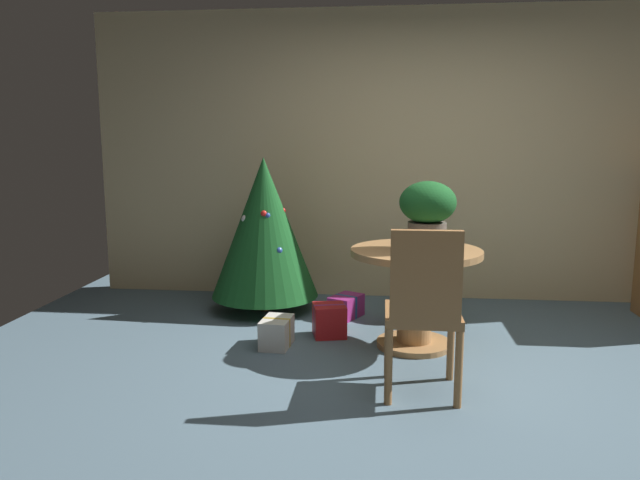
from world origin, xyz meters
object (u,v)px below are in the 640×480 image
(flower_vase, at_px, (428,210))
(potted_plant, at_px, (426,283))
(holiday_tree, at_px, (264,228))
(gift_box_red, at_px, (329,320))
(round_dining_table, at_px, (415,284))
(gift_box_cream, at_px, (277,332))
(gift_box_purple, at_px, (346,306))
(wooden_chair_near, at_px, (424,305))

(flower_vase, xyz_separation_m, potted_plant, (0.06, 0.76, -0.69))
(holiday_tree, distance_m, gift_box_red, 1.06)
(round_dining_table, distance_m, holiday_tree, 1.49)
(gift_box_cream, distance_m, gift_box_purple, 0.88)
(flower_vase, bearing_deg, gift_box_red, 165.96)
(gift_box_purple, bearing_deg, holiday_tree, 168.76)
(round_dining_table, xyz_separation_m, gift_box_red, (-0.62, 0.17, -0.33))
(potted_plant, bearing_deg, gift_box_red, -141.64)
(gift_box_cream, height_order, potted_plant, potted_plant)
(gift_box_cream, xyz_separation_m, potted_plant, (1.09, 0.86, 0.18))
(wooden_chair_near, bearing_deg, gift_box_red, 121.06)
(wooden_chair_near, height_order, potted_plant, wooden_chair_near)
(flower_vase, bearing_deg, round_dining_table, 176.62)
(round_dining_table, distance_m, gift_box_red, 0.72)
(potted_plant, bearing_deg, gift_box_cream, -141.91)
(flower_vase, height_order, wooden_chair_near, flower_vase)
(gift_box_purple, distance_m, potted_plant, 0.69)
(round_dining_table, xyz_separation_m, gift_box_cream, (-0.97, -0.10, -0.35))
(flower_vase, relative_size, gift_box_purple, 1.36)
(flower_vase, bearing_deg, potted_plant, 85.53)
(gift_box_red, bearing_deg, holiday_tree, 134.01)
(potted_plant, bearing_deg, round_dining_table, -99.65)
(round_dining_table, distance_m, gift_box_cream, 1.03)
(wooden_chair_near, relative_size, gift_box_red, 3.50)
(gift_box_purple, distance_m, gift_box_red, 0.50)
(wooden_chair_near, bearing_deg, flower_vase, 85.36)
(potted_plant, bearing_deg, wooden_chair_near, -94.56)
(round_dining_table, xyz_separation_m, flower_vase, (0.07, -0.00, 0.52))
(flower_vase, bearing_deg, wooden_chair_near, -94.64)
(gift_box_purple, relative_size, potted_plant, 0.68)
(gift_box_red, bearing_deg, gift_box_purple, 79.23)
(wooden_chair_near, xyz_separation_m, gift_box_red, (-0.62, 1.02, -0.42))
(flower_vase, distance_m, gift_box_purple, 1.25)
(round_dining_table, relative_size, gift_box_purple, 2.62)
(flower_vase, bearing_deg, gift_box_cream, -174.61)
(round_dining_table, height_order, gift_box_purple, round_dining_table)
(holiday_tree, xyz_separation_m, gift_box_purple, (0.70, -0.14, -0.63))
(flower_vase, relative_size, potted_plant, 0.93)
(potted_plant, bearing_deg, holiday_tree, 178.23)
(wooden_chair_near, xyz_separation_m, gift_box_cream, (-0.97, 0.75, -0.44))
(round_dining_table, height_order, potted_plant, round_dining_table)
(round_dining_table, bearing_deg, gift_box_purple, 128.43)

